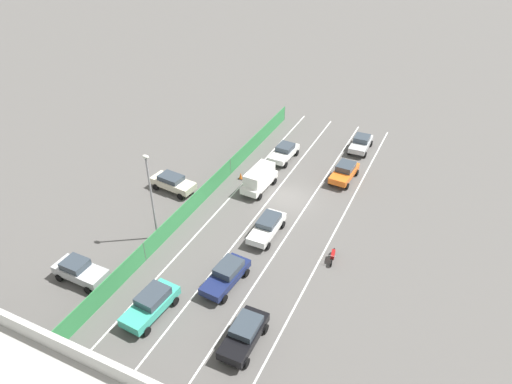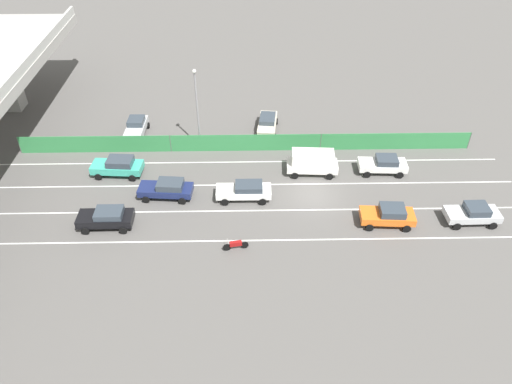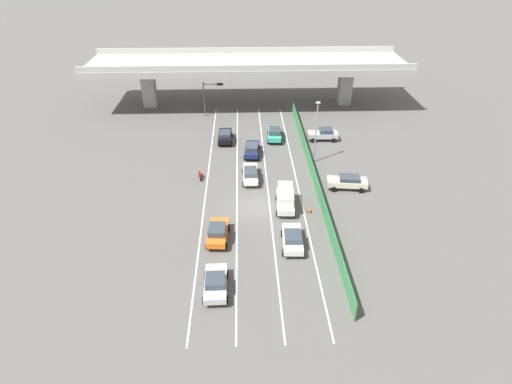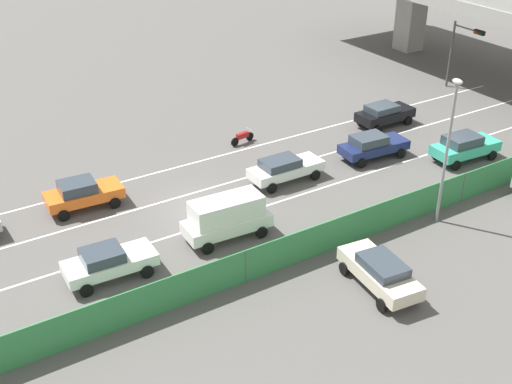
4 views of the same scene
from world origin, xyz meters
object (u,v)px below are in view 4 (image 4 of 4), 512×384
Objects in this scene: car_hatchback_white at (108,262)px; car_sedan_navy at (372,145)px; car_taxi_orange at (82,193)px; car_sedan_black at (384,114)px; car_taxi_teal at (465,146)px; traffic_cone at (237,260)px; car_sedan_white at (285,168)px; motorcycle at (242,137)px; traffic_light at (462,44)px; street_lamp at (449,140)px; parked_sedan_cream at (380,271)px; car_van_white at (227,216)px.

car_sedan_navy is at bearing 99.72° from car_hatchback_white.
car_taxi_orange is at bearing 170.25° from car_hatchback_white.
car_sedan_black is 7.02m from car_taxi_teal.
car_sedan_black is 20.22m from traffic_cone.
car_sedan_black is at bearing 106.78° from car_sedan_white.
car_sedan_white is 9.28m from traffic_cone.
car_hatchback_white is 19.49m from car_sedan_navy.
motorcycle is 0.36× the size of traffic_light.
street_lamp is at bearing 14.47° from motorcycle.
car_taxi_teal reaches higher than car_hatchback_white.
car_sedan_black is at bearing 150.55° from street_lamp.
traffic_cone is (6.09, -6.97, -0.54)m from car_sedan_white.
car_sedan_white is 6.13m from motorcycle.
parked_sedan_cream is (17.20, -3.02, 0.45)m from motorcycle.
motorcycle is at bearing 144.88° from car_van_white.
traffic_light is (-9.33, 27.04, 2.54)m from car_van_white.
parked_sedan_cream is 28.88m from traffic_light.
street_lamp is (4.55, -7.03, 3.87)m from car_taxi_teal.
car_taxi_orange is 8.78m from car_van_white.
traffic_light reaches higher than traffic_cone.
car_sedan_black is at bearing -175.82° from car_taxi_teal.
car_taxi_orange is 0.54× the size of street_lamp.
car_taxi_orange reaches higher than car_sedan_navy.
car_sedan_black is (-6.95, 23.52, 0.03)m from car_hatchback_white.
parked_sedan_cream is at bearing 42.85° from traffic_cone.
traffic_light is 30.53m from traffic_cone.
car_sedan_black reaches higher than car_sedan_white.
street_lamp is (14.33, 3.70, 4.37)m from motorcycle.
traffic_cone is (11.84, -27.93, -3.48)m from traffic_light.
car_taxi_orange is at bearing -90.30° from car_sedan_black.
car_taxi_orange is at bearing -107.33° from car_taxi_teal.
car_taxi_orange reaches higher than car_hatchback_white.
motorcycle is (-2.78, -10.22, -0.45)m from car_sedan_black.
car_sedan_white is (-3.65, 12.59, 0.00)m from car_hatchback_white.
car_sedan_white is 1.00× the size of car_taxi_teal.
car_hatchback_white is 0.81× the size of traffic_light.
car_hatchback_white is 24.52m from car_sedan_black.
street_lamp is (4.67, 10.50, 3.55)m from car_van_white.
car_van_white is at bearing -113.97° from street_lamp.
car_hatchback_white is at bearing -113.52° from traffic_cone.
car_van_white is 6.44× the size of traffic_cone.
traffic_cone is at bearing -48.86° from car_sedan_white.
motorcycle is at bearing -132.35° from car_taxi_teal.
car_van_white is at bearing -153.35° from parked_sedan_cream.
street_lamp reaches higher than traffic_light.
car_sedan_navy is 0.87× the size of traffic_light.
car_sedan_white is (3.30, -10.93, -0.03)m from car_sedan_black.
traffic_light is at bearing 130.23° from street_lamp.
car_taxi_teal is at bearing 89.62° from car_van_white.
car_taxi_orange is 0.94× the size of car_taxi_teal.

